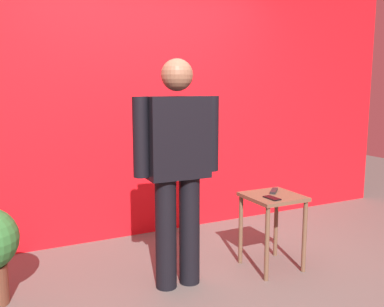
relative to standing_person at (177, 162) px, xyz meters
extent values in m
plane|color=#59544F|center=(0.30, -0.28, -0.94)|extent=(12.00, 12.00, 0.00)
cube|color=red|center=(0.30, 1.24, 0.36)|extent=(6.01, 0.12, 2.61)
cylinder|color=black|center=(-0.10, 0.00, -0.53)|extent=(0.16, 0.16, 0.83)
cylinder|color=black|center=(0.10, 0.00, -0.53)|extent=(0.16, 0.16, 0.83)
cube|color=black|center=(0.00, 0.00, 0.18)|extent=(0.46, 0.24, 0.59)
cube|color=#2D4784|center=(0.00, 0.12, 0.21)|extent=(0.13, 0.02, 0.50)
cube|color=#B2333D|center=(0.00, 0.12, 0.19)|extent=(0.05, 0.01, 0.45)
cylinder|color=black|center=(-0.28, 0.01, 0.20)|extent=(0.11, 0.11, 0.56)
cylinder|color=black|center=(0.28, -0.01, 0.20)|extent=(0.11, 0.11, 0.56)
sphere|color=brown|center=(0.00, 0.00, 0.63)|extent=(0.23, 0.23, 0.23)
cube|color=brown|center=(0.82, -0.06, -0.34)|extent=(0.43, 0.43, 0.03)
cylinder|color=brown|center=(0.64, -0.25, -0.65)|extent=(0.04, 0.04, 0.59)
cylinder|color=brown|center=(1.01, -0.25, -0.65)|extent=(0.04, 0.04, 0.59)
cylinder|color=brown|center=(0.64, 0.12, -0.65)|extent=(0.04, 0.04, 0.59)
cylinder|color=brown|center=(1.01, 0.12, -0.65)|extent=(0.04, 0.04, 0.59)
cube|color=black|center=(0.75, -0.15, -0.32)|extent=(0.08, 0.15, 0.01)
cube|color=black|center=(0.89, 0.01, -0.31)|extent=(0.15, 0.15, 0.02)
camera|label=1|loc=(-1.23, -2.73, 0.54)|focal=39.18mm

